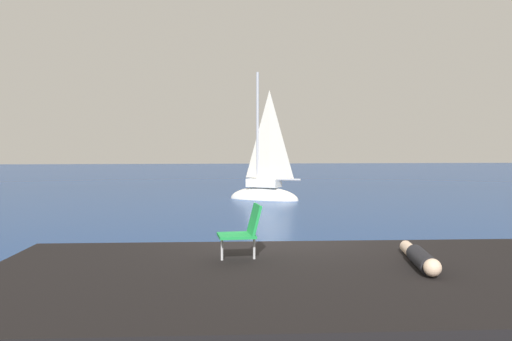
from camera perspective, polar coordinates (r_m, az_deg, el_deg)
ground_plane at (r=9.50m, az=2.62°, el=-12.21°), size 160.00×160.00×0.00m
shore_ledge at (r=6.84m, az=5.22°, el=-14.50°), size 8.62×4.94×0.80m
boulder_seaward at (r=10.04m, az=19.48°, el=-11.54°), size 1.39×1.49×0.99m
boulder_inland at (r=8.99m, az=8.97°, el=-13.08°), size 1.23×1.25×0.67m
sailboat_near at (r=24.45m, az=0.93°, el=-2.42°), size 3.64×2.87×6.72m
person_sunbather at (r=7.33m, az=17.91°, el=-9.31°), size 0.55×1.74×0.25m
beach_chair at (r=7.35m, az=-1.31°, el=-6.57°), size 0.62×0.51×0.80m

